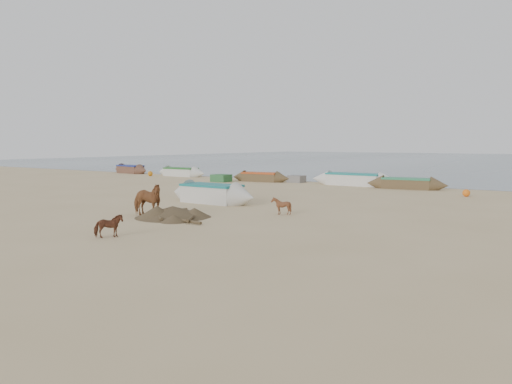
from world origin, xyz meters
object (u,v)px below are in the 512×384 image
(calf_front, at_px, (281,206))
(near_canoe, at_px, (212,193))
(calf_right, at_px, (109,226))
(cow_adult, at_px, (147,200))

(calf_front, relative_size, near_canoe, 0.14)
(calf_right, distance_m, near_canoe, 10.17)
(calf_front, height_order, near_canoe, near_canoe)
(cow_adult, distance_m, near_canoe, 5.40)
(calf_right, bearing_deg, calf_front, -1.51)
(calf_front, xyz_separation_m, calf_right, (-1.99, -7.92, 0.00))
(cow_adult, height_order, near_canoe, cow_adult)
(cow_adult, height_order, calf_right, cow_adult)
(cow_adult, xyz_separation_m, calf_right, (2.65, -4.25, -0.33))
(calf_front, bearing_deg, near_canoe, -92.67)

